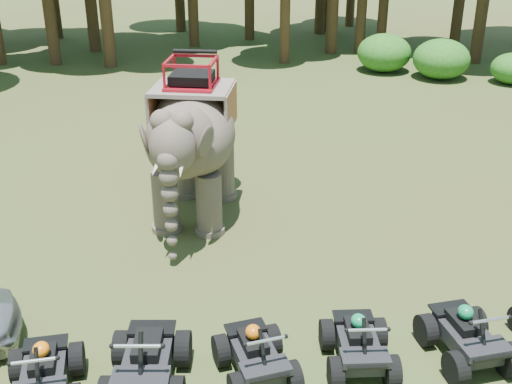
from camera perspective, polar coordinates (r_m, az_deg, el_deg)
ground at (r=13.05m, az=0.77°, el=-9.81°), size 110.00×110.00×0.00m
elephant at (r=15.80m, az=-5.57°, el=4.75°), size 3.29×5.22×4.06m
atv_0 at (r=11.09m, az=-18.47°, el=-14.61°), size 1.26×1.68×1.20m
atv_1 at (r=10.85m, az=-9.74°, el=-14.03°), size 1.55×1.96×1.33m
atv_2 at (r=10.94m, az=-0.03°, el=-13.77°), size 1.40×1.75×1.17m
atv_3 at (r=11.30m, az=9.15°, el=-12.67°), size 1.31×1.70×1.18m
atv_4 at (r=11.90m, az=18.32°, el=-11.50°), size 1.35×1.75×1.22m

